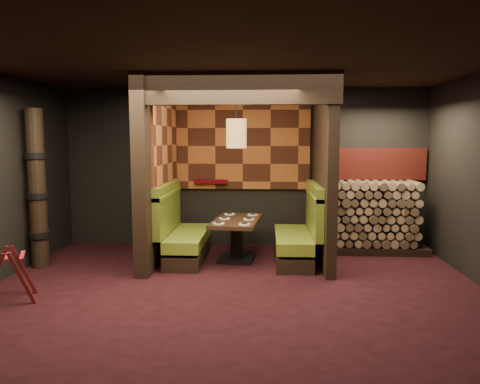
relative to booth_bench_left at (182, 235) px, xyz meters
The scene contains 20 objects.
floor 1.95m from the booth_bench_left, 59.77° to the right, with size 6.50×5.50×0.02m, color black.
ceiling 3.11m from the booth_bench_left, 59.77° to the right, with size 6.50×5.50×0.02m, color black.
wall_back 1.79m from the booth_bench_left, 49.10° to the left, with size 6.50×0.02×2.85m, color black.
wall_front 4.63m from the booth_bench_left, 77.70° to the right, with size 6.50×0.02×2.85m, color black.
partition_left 1.10m from the booth_bench_left, behind, with size 0.20×2.20×2.85m, color black.
partition_right 2.48m from the booth_bench_left, ahead, with size 0.15×2.10×2.85m, color black.
header_beam 2.60m from the booth_bench_left, 45.41° to the right, with size 2.85×0.18×0.44m, color black.
tapa_back_panel 2.00m from the booth_bench_left, 48.54° to the left, with size 2.40×0.06×1.55m, color #9D4F24.
tapa_side_panel 1.48m from the booth_bench_left, 146.90° to the left, with size 0.04×1.85×1.45m, color #9D4F24.
lacquer_shelf 1.32m from the booth_bench_left, 70.12° to the left, with size 0.60×0.12×0.07m, color #50050D.
booth_bench_left is the anchor object (origin of this frame).
booth_bench_right 1.89m from the booth_bench_left, ahead, with size 0.68×1.60×1.14m.
dining_table 0.89m from the booth_bench_left, ahead, with size 0.83×1.34×0.67m.
place_settings 0.93m from the booth_bench_left, ahead, with size 0.68×1.09×0.03m.
pendant_lamp 1.86m from the booth_bench_left, ahead, with size 0.32×0.32×1.04m.
luggage_rack 2.69m from the booth_bench_left, 130.41° to the right, with size 0.75×0.66×0.68m.
totem_column 2.30m from the booth_bench_left, 165.25° to the right, with size 0.31×0.31×2.40m.
firewood_stack 3.33m from the booth_bench_left, 12.17° to the left, with size 1.73×0.70×1.22m.
mosaic_header 3.58m from the booth_bench_left, 17.60° to the left, with size 1.83×0.10×0.56m, color maroon.
bay_front_post 2.58m from the booth_bench_left, ahead, with size 0.08×0.08×2.85m, color black.
Camera 1 is at (0.38, -5.71, 1.97)m, focal length 35.00 mm.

